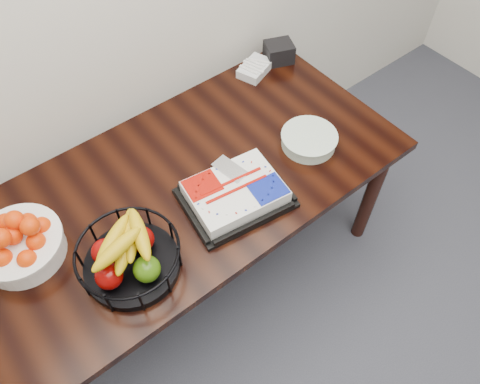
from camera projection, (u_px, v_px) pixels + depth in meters
table at (189, 193)px, 1.96m from camera, size 1.80×0.90×0.75m
cake_tray at (235, 194)px, 1.81m from camera, size 0.44×0.37×0.08m
tangerine_bowl at (17, 242)px, 1.62m from camera, size 0.31×0.31×0.20m
fruit_basket at (129, 256)px, 1.60m from camera, size 0.36×0.36×0.19m
plate_stack at (309, 140)px, 1.99m from camera, size 0.24×0.24×0.06m
fork_bag at (255, 68)px, 2.28m from camera, size 0.20×0.16×0.05m
napkin_box at (279, 52)px, 2.32m from camera, size 0.17×0.16×0.10m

